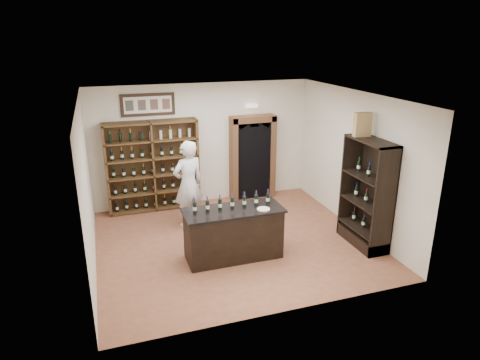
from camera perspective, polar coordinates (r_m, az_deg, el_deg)
name	(u,v)px	position (r m, az deg, el deg)	size (l,w,h in m)	color
floor	(234,242)	(9.01, -0.81, -8.22)	(5.50, 5.50, 0.00)	#99573D
ceiling	(233,97)	(8.09, -0.91, 11.02)	(5.50, 5.50, 0.00)	white
wall_back	(203,144)	(10.75, -4.91, 4.82)	(5.50, 0.04, 3.00)	white
wall_left	(87,189)	(8.09, -19.77, -1.10)	(0.04, 5.00, 3.00)	white
wall_right	(354,161)	(9.59, 15.02, 2.47)	(0.04, 5.00, 3.00)	white
wine_shelf	(153,166)	(10.48, -11.55, 1.85)	(2.20, 0.38, 2.20)	#50341B
framed_picture	(148,105)	(10.29, -12.19, 9.80)	(1.25, 0.04, 0.52)	black
arched_doorway	(252,155)	(11.03, 1.68, 3.31)	(1.17, 0.35, 2.17)	black
emergency_light	(252,106)	(10.85, 1.57, 9.87)	(0.30, 0.10, 0.10)	white
tasting_counter	(233,234)	(8.23, -0.88, -7.18)	(1.88, 0.78, 1.00)	black
counter_bottle_0	(195,208)	(7.86, -6.06, -3.68)	(0.07, 0.07, 0.30)	black
counter_bottle_1	(207,206)	(7.91, -4.36, -3.48)	(0.07, 0.07, 0.30)	black
counter_bottle_2	(220,204)	(7.97, -2.69, -3.27)	(0.07, 0.07, 0.30)	black
counter_bottle_3	(232,203)	(8.03, -1.04, -3.07)	(0.07, 0.07, 0.30)	black
counter_bottle_4	(244,201)	(8.10, 0.59, -2.87)	(0.07, 0.07, 0.30)	black
counter_bottle_5	(256,200)	(8.17, 2.18, -2.67)	(0.07, 0.07, 0.30)	black
counter_bottle_6	(268,198)	(8.26, 3.74, -2.47)	(0.07, 0.07, 0.30)	black
side_cabinet	(366,209)	(9.01, 16.50, -3.78)	(0.48, 1.20, 2.20)	black
shopkeeper	(188,184)	(9.45, -6.90, -0.56)	(0.72, 0.47, 1.97)	silver
plate	(263,209)	(8.01, 3.14, -3.90)	(0.24, 0.24, 0.02)	beige
wine_crate	(363,125)	(8.73, 16.02, 7.12)	(0.34, 0.14, 0.47)	#A68257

